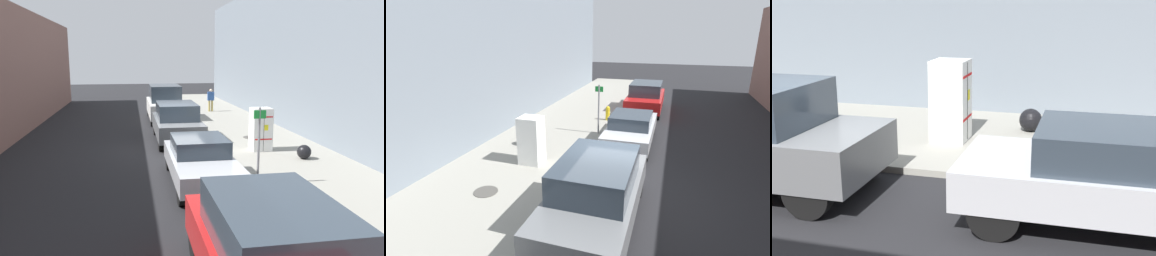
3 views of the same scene
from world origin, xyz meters
The scene contains 13 objects.
ground_plane centered at (0.00, 0.00, 0.00)m, with size 80.00×80.00×0.00m, color black.
sidewalk_slab centered at (-3.85, 0.00, 0.06)m, with size 4.74×44.00×0.12m, color gray.
building_facade_near centered at (-7.03, 0.00, 4.02)m, with size 1.62×39.60×8.05m, color slate.
discarded_refrigerator centered at (-3.40, 1.35, 0.97)m, with size 0.77×0.73×1.70m.
manhole_cover centered at (-3.77, -0.98, 0.13)m, with size 0.70×0.70×0.02m, color #47443F.
street_sign_post centered at (-1.94, 5.26, 1.40)m, with size 0.36×0.07×2.26m.
fire_hydrant centered at (-2.01, 7.55, 0.51)m, with size 0.22×0.22×0.75m.
trash_bag centered at (-4.53, 2.89, 0.38)m, with size 0.52×0.52×0.52m, color black.
pedestrian_walking_far centered at (-3.74, -9.73, 1.00)m, with size 0.44×0.22×1.54m.
parked_van_white centered at (-0.34, -7.21, 1.06)m, with size 1.99×5.09×2.15m.
parked_suv_gray centered at (-0.34, -1.27, 0.92)m, with size 1.95×4.57×1.77m.
parked_sedan_silver centered at (-0.34, 4.59, 0.73)m, with size 1.82×4.38×1.40m.
parked_suv_red centered at (-0.34, 10.50, 0.90)m, with size 1.97×4.52×1.75m.
Camera 1 is at (1.66, 15.33, 3.78)m, focal length 35.00 mm.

